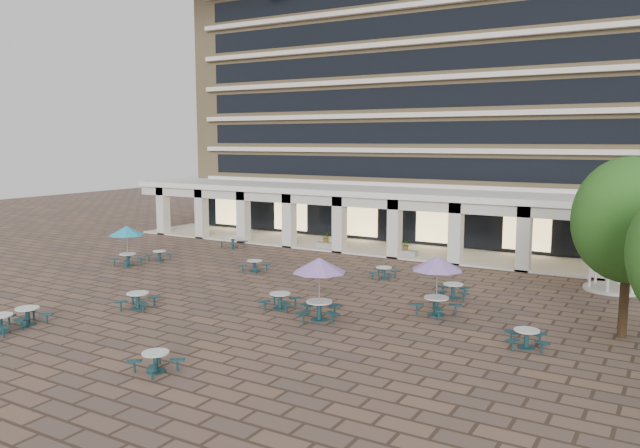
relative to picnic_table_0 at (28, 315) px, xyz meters
The scene contains 21 objects.
ground 11.04m from the picnic_table_0, 61.81° to the left, with size 120.00×120.00×0.00m, color brown.
apartment_building 37.59m from the picnic_table_0, 81.58° to the left, with size 40.00×15.50×25.20m.
retail_arcade 25.20m from the picnic_table_0, 78.00° to the left, with size 42.00×6.60×4.40m.
picnic_table_0 is the anchor object (origin of this frame).
picnic_table_1 1.28m from the picnic_table_0, 87.56° to the right, with size 2.03×2.03×0.76m.
picnic_table_2 8.85m from the picnic_table_0, ahead, with size 1.75×1.75×0.70m.
picnic_table_3 20.63m from the picnic_table_0, 22.09° to the left, with size 1.89×1.89×0.72m.
picnic_table_4 12.76m from the picnic_table_0, 118.59° to the left, with size 2.18×2.18×2.51m.
picnic_table_5 4.73m from the picnic_table_0, 63.13° to the left, with size 2.05×2.05×0.77m.
picnic_table_6 12.67m from the picnic_table_0, 33.66° to the left, with size 2.40×2.40×2.77m.
picnic_table_7 10.97m from the picnic_table_0, 44.01° to the left, with size 1.86×1.86×0.75m.
picnic_table_8 14.53m from the picnic_table_0, 112.72° to the left, with size 1.47×1.47×0.65m.
picnic_table_9 13.88m from the picnic_table_0, 82.21° to the left, with size 1.60×1.60×0.69m.
picnic_table_10 19.71m from the picnic_table_0, 43.70° to the left, with size 1.94×1.94×0.75m.
picnic_table_11 17.95m from the picnic_table_0, 35.24° to the left, with size 2.33×2.33×2.69m.
picnic_table_12 20.24m from the picnic_table_0, 102.93° to the left, with size 1.92×1.92×0.79m.
picnic_table_13 18.48m from the picnic_table_0, 59.39° to the left, with size 1.63×1.63×0.69m.
gazebo 28.75m from the picnic_table_0, 42.98° to the left, with size 3.35×3.35×3.11m.
tree_east_a 25.11m from the picnic_table_0, 26.57° to the left, with size 4.35×4.35×7.25m.
planter_left 22.69m from the picnic_table_0, 85.58° to the left, with size 1.50×0.64×1.28m.
planter_right 23.98m from the picnic_table_0, 70.65° to the left, with size 1.50×0.79×1.26m.
Camera 1 is at (18.76, -25.69, 7.86)m, focal length 35.00 mm.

